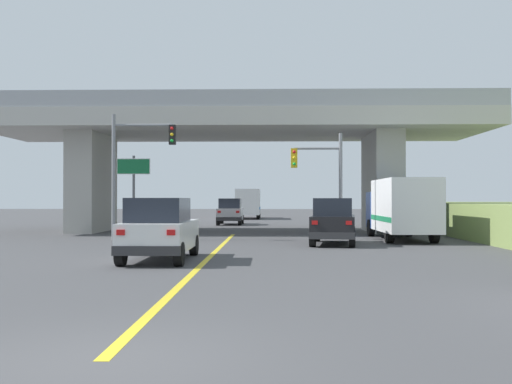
{
  "coord_description": "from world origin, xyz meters",
  "views": [
    {
      "loc": [
        2.07,
        -7.18,
        1.99
      ],
      "look_at": [
        1.39,
        20.71,
        2.32
      ],
      "focal_mm": 41.4,
      "sensor_mm": 36.0,
      "label": 1
    }
  ],
  "objects_px": {
    "highway_sign": "(134,176)",
    "sedan_oncoming": "(230,212)",
    "traffic_signal_nearside": "(323,173)",
    "traffic_signal_farside": "(134,159)",
    "semi_truck_distant": "(248,203)",
    "suv_crossing": "(333,221)",
    "box_truck": "(402,208)",
    "suv_lead": "(160,229)"
  },
  "relations": [
    {
      "from": "highway_sign",
      "to": "traffic_signal_nearside",
      "type": "bearing_deg",
      "value": -18.82
    },
    {
      "from": "suv_lead",
      "to": "box_truck",
      "type": "xyz_separation_m",
      "value": [
        9.91,
        9.73,
        0.54
      ]
    },
    {
      "from": "suv_crossing",
      "to": "suv_lead",
      "type": "bearing_deg",
      "value": -124.51
    },
    {
      "from": "suv_lead",
      "to": "box_truck",
      "type": "distance_m",
      "value": 13.9
    },
    {
      "from": "suv_lead",
      "to": "sedan_oncoming",
      "type": "bearing_deg",
      "value": 88.98
    },
    {
      "from": "box_truck",
      "to": "sedan_oncoming",
      "type": "distance_m",
      "value": 19.3
    },
    {
      "from": "suv_crossing",
      "to": "traffic_signal_nearside",
      "type": "height_order",
      "value": "traffic_signal_nearside"
    },
    {
      "from": "box_truck",
      "to": "traffic_signal_nearside",
      "type": "height_order",
      "value": "traffic_signal_nearside"
    },
    {
      "from": "traffic_signal_farside",
      "to": "semi_truck_distant",
      "type": "xyz_separation_m",
      "value": [
        4.46,
        30.66,
        -2.37
      ]
    },
    {
      "from": "suv_lead",
      "to": "highway_sign",
      "type": "relative_size",
      "value": 1.03
    },
    {
      "from": "box_truck",
      "to": "highway_sign",
      "type": "bearing_deg",
      "value": 163.51
    },
    {
      "from": "sedan_oncoming",
      "to": "traffic_signal_farside",
      "type": "height_order",
      "value": "traffic_signal_farside"
    },
    {
      "from": "traffic_signal_nearside",
      "to": "traffic_signal_farside",
      "type": "relative_size",
      "value": 0.86
    },
    {
      "from": "suv_crossing",
      "to": "box_truck",
      "type": "height_order",
      "value": "box_truck"
    },
    {
      "from": "suv_crossing",
      "to": "sedan_oncoming",
      "type": "xyz_separation_m",
      "value": [
        -5.84,
        19.66,
        0.0
      ]
    },
    {
      "from": "box_truck",
      "to": "highway_sign",
      "type": "distance_m",
      "value": 14.71
    },
    {
      "from": "semi_truck_distant",
      "to": "sedan_oncoming",
      "type": "bearing_deg",
      "value": -93.74
    },
    {
      "from": "traffic_signal_nearside",
      "to": "semi_truck_distant",
      "type": "bearing_deg",
      "value": 99.2
    },
    {
      "from": "suv_crossing",
      "to": "traffic_signal_farside",
      "type": "xyz_separation_m",
      "value": [
        -9.41,
        2.64,
        2.93
      ]
    },
    {
      "from": "semi_truck_distant",
      "to": "traffic_signal_farside",
      "type": "bearing_deg",
      "value": -98.28
    },
    {
      "from": "traffic_signal_nearside",
      "to": "traffic_signal_farside",
      "type": "distance_m",
      "value": 9.35
    },
    {
      "from": "sedan_oncoming",
      "to": "traffic_signal_farside",
      "type": "relative_size",
      "value": 0.74
    },
    {
      "from": "sedan_oncoming",
      "to": "semi_truck_distant",
      "type": "distance_m",
      "value": 13.68
    },
    {
      "from": "traffic_signal_nearside",
      "to": "highway_sign",
      "type": "bearing_deg",
      "value": 161.18
    },
    {
      "from": "suv_lead",
      "to": "suv_crossing",
      "type": "height_order",
      "value": "same"
    },
    {
      "from": "suv_crossing",
      "to": "sedan_oncoming",
      "type": "distance_m",
      "value": 20.51
    },
    {
      "from": "traffic_signal_farside",
      "to": "highway_sign",
      "type": "bearing_deg",
      "value": 103.08
    },
    {
      "from": "suv_lead",
      "to": "highway_sign",
      "type": "bearing_deg",
      "value": 106.46
    },
    {
      "from": "traffic_signal_nearside",
      "to": "traffic_signal_farside",
      "type": "height_order",
      "value": "traffic_signal_farside"
    },
    {
      "from": "semi_truck_distant",
      "to": "suv_crossing",
      "type": "bearing_deg",
      "value": -81.54
    },
    {
      "from": "sedan_oncoming",
      "to": "traffic_signal_nearside",
      "type": "xyz_separation_m",
      "value": [
        5.73,
        -16.2,
        2.26
      ]
    },
    {
      "from": "sedan_oncoming",
      "to": "suv_lead",
      "type": "bearing_deg",
      "value": -91.02
    },
    {
      "from": "suv_lead",
      "to": "semi_truck_distant",
      "type": "relative_size",
      "value": 0.6
    },
    {
      "from": "sedan_oncoming",
      "to": "traffic_signal_nearside",
      "type": "distance_m",
      "value": 17.33
    },
    {
      "from": "box_truck",
      "to": "traffic_signal_farside",
      "type": "bearing_deg",
      "value": -179.2
    },
    {
      "from": "suv_crossing",
      "to": "traffic_signal_farside",
      "type": "relative_size",
      "value": 0.75
    },
    {
      "from": "highway_sign",
      "to": "box_truck",
      "type": "bearing_deg",
      "value": -16.49
    },
    {
      "from": "sedan_oncoming",
      "to": "semi_truck_distant",
      "type": "bearing_deg",
      "value": 86.26
    },
    {
      "from": "highway_sign",
      "to": "sedan_oncoming",
      "type": "bearing_deg",
      "value": 70.18
    },
    {
      "from": "suv_lead",
      "to": "traffic_signal_farside",
      "type": "distance_m",
      "value": 10.46
    },
    {
      "from": "box_truck",
      "to": "suv_crossing",
      "type": "bearing_deg",
      "value": -141.8
    },
    {
      "from": "traffic_signal_nearside",
      "to": "highway_sign",
      "type": "xyz_separation_m",
      "value": [
        -10.3,
        3.51,
        0.02
      ]
    }
  ]
}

